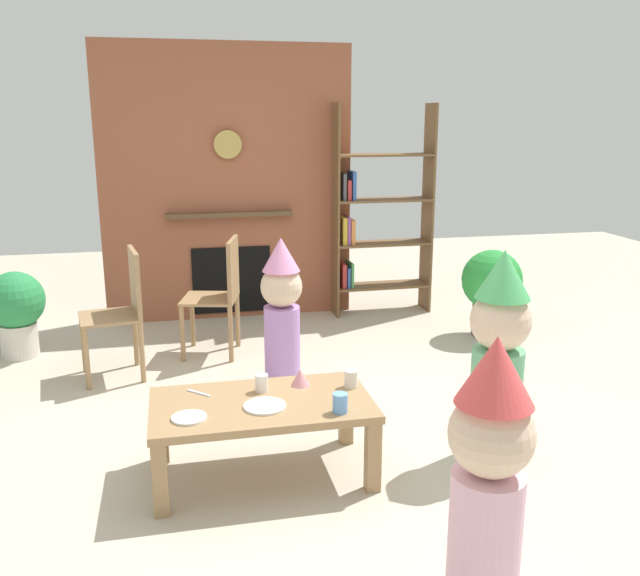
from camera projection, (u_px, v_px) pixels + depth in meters
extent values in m
plane|color=#BCB29E|center=(309.00, 437.00, 3.89)|extent=(12.00, 12.00, 0.00)
cube|color=#935138|center=(228.00, 184.00, 6.01)|extent=(2.20, 0.18, 2.40)
cube|color=black|center=(232.00, 280.00, 6.13)|extent=(0.70, 0.02, 0.60)
cube|color=brown|center=(230.00, 214.00, 5.94)|extent=(1.10, 0.10, 0.04)
cylinder|color=tan|center=(228.00, 144.00, 5.81)|extent=(0.24, 0.04, 0.24)
cube|color=brown|center=(335.00, 212.00, 6.08)|extent=(0.02, 0.28, 1.90)
cube|color=brown|center=(428.00, 209.00, 6.26)|extent=(0.02, 0.28, 1.90)
cube|color=brown|center=(381.00, 285.00, 6.34)|extent=(0.86, 0.28, 0.02)
cube|color=brown|center=(382.00, 243.00, 6.25)|extent=(0.86, 0.28, 0.02)
cube|color=brown|center=(383.00, 200.00, 6.15)|extent=(0.86, 0.28, 0.02)
cube|color=brown|center=(384.00, 155.00, 6.05)|extent=(0.86, 0.28, 0.02)
cube|color=#B23333|center=(342.00, 275.00, 6.24)|extent=(0.04, 0.20, 0.22)
cube|color=#3359A5|center=(347.00, 276.00, 6.25)|extent=(0.03, 0.20, 0.18)
cube|color=#3F8C4C|center=(350.00, 274.00, 6.25)|extent=(0.02, 0.20, 0.22)
cube|color=gold|center=(343.00, 230.00, 6.14)|extent=(0.04, 0.20, 0.25)
cube|color=#8C4C99|center=(347.00, 230.00, 6.14)|extent=(0.02, 0.20, 0.25)
cube|color=#D87F3F|center=(351.00, 231.00, 6.15)|extent=(0.04, 0.20, 0.22)
cube|color=#4C4C51|center=(342.00, 187.00, 6.04)|extent=(0.03, 0.20, 0.24)
cube|color=#B23333|center=(347.00, 190.00, 6.05)|extent=(0.03, 0.20, 0.18)
cube|color=#3359A5|center=(352.00, 185.00, 6.05)|extent=(0.03, 0.20, 0.25)
cube|color=#9E7A51|center=(262.00, 405.00, 3.39)|extent=(1.10, 0.61, 0.04)
cube|color=#9E7A51|center=(160.00, 479.00, 3.09)|extent=(0.07, 0.07, 0.36)
cube|color=#9E7A51|center=(373.00, 456.00, 3.30)|extent=(0.07, 0.07, 0.36)
cube|color=#9E7A51|center=(161.00, 429.00, 3.58)|extent=(0.07, 0.07, 0.36)
cube|color=#9E7A51|center=(346.00, 412.00, 3.79)|extent=(0.07, 0.07, 0.36)
cylinder|color=silver|center=(262.00, 383.00, 3.49)|extent=(0.07, 0.07, 0.09)
cylinder|color=#669EE0|center=(340.00, 403.00, 3.24)|extent=(0.07, 0.07, 0.10)
cylinder|color=silver|center=(351.00, 379.00, 3.55)|extent=(0.07, 0.07, 0.09)
cylinder|color=white|center=(265.00, 406.00, 3.31)|extent=(0.21, 0.21, 0.01)
cylinder|color=white|center=(189.00, 418.00, 3.18)|extent=(0.17, 0.17, 0.01)
cone|color=pink|center=(300.00, 377.00, 3.57)|extent=(0.10, 0.10, 0.09)
cube|color=silver|center=(199.00, 393.00, 3.48)|extent=(0.12, 0.12, 0.01)
cylinder|color=#EAB2C6|center=(484.00, 547.00, 2.43)|extent=(0.26, 0.26, 0.58)
sphere|color=beige|center=(492.00, 434.00, 2.32)|extent=(0.30, 0.30, 0.30)
cone|color=#EA4C4C|center=(496.00, 370.00, 2.26)|extent=(0.27, 0.27, 0.24)
cylinder|color=#66B27F|center=(495.00, 404.00, 3.60)|extent=(0.27, 0.27, 0.61)
sphere|color=beige|center=(501.00, 321.00, 3.49)|extent=(0.31, 0.31, 0.31)
cone|color=#4CB766|center=(504.00, 274.00, 3.43)|extent=(0.28, 0.28, 0.25)
cylinder|color=#B27FCC|center=(282.00, 345.00, 4.62)|extent=(0.24, 0.24, 0.54)
sphere|color=beige|center=(281.00, 287.00, 4.52)|extent=(0.28, 0.28, 0.28)
cone|color=pink|center=(281.00, 254.00, 4.47)|extent=(0.25, 0.25, 0.22)
cube|color=#9E7A51|center=(110.00, 317.00, 4.68)|extent=(0.46, 0.46, 0.02)
cube|color=#9E7A51|center=(135.00, 281.00, 4.69)|extent=(0.09, 0.40, 0.45)
cylinder|color=#9E7A51|center=(84.00, 343.00, 4.84)|extent=(0.04, 0.04, 0.43)
cylinder|color=#9E7A51|center=(87.00, 359.00, 4.51)|extent=(0.04, 0.04, 0.43)
cylinder|color=#9E7A51|center=(135.00, 337.00, 4.97)|extent=(0.04, 0.04, 0.43)
cylinder|color=#9E7A51|center=(142.00, 353.00, 4.64)|extent=(0.04, 0.04, 0.43)
cube|color=#9E7A51|center=(210.00, 299.00, 5.15)|extent=(0.48, 0.48, 0.02)
cube|color=#9E7A51|center=(233.00, 269.00, 5.09)|extent=(0.12, 0.40, 0.45)
cylinder|color=#9E7A51|center=(192.00, 320.00, 5.39)|extent=(0.04, 0.04, 0.43)
cylinder|color=#9E7A51|center=(182.00, 334.00, 5.04)|extent=(0.04, 0.04, 0.43)
cylinder|color=#9E7A51|center=(238.00, 320.00, 5.38)|extent=(0.04, 0.04, 0.43)
cylinder|color=#9E7A51|center=(231.00, 334.00, 5.03)|extent=(0.04, 0.04, 0.43)
cylinder|color=#4C5660|center=(489.00, 320.00, 5.67)|extent=(0.29, 0.29, 0.27)
sphere|color=green|center=(492.00, 280.00, 5.58)|extent=(0.50, 0.50, 0.50)
cylinder|color=beige|center=(20.00, 340.00, 5.17)|extent=(0.27, 0.27, 0.26)
sphere|color=#2A8B49|center=(15.00, 300.00, 5.09)|extent=(0.43, 0.43, 0.43)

